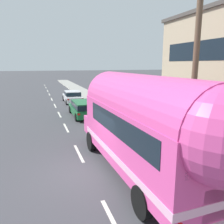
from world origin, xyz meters
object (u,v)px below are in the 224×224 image
painted_bus (147,124)px  car_second (72,96)px  utility_pole (195,66)px  car_lead (83,108)px

painted_bus → car_second: 19.41m
utility_pole → car_second: utility_pole is taller
car_lead → car_second: size_ratio=1.04×
painted_bus → car_lead: size_ratio=2.19×
painted_bus → car_second: size_ratio=2.28×
utility_pole → car_second: 19.38m
painted_bus → car_lead: 11.70m
car_lead → painted_bus: bearing=-89.6°
car_lead → car_second: bearing=87.9°
utility_pole → car_lead: utility_pole is taller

